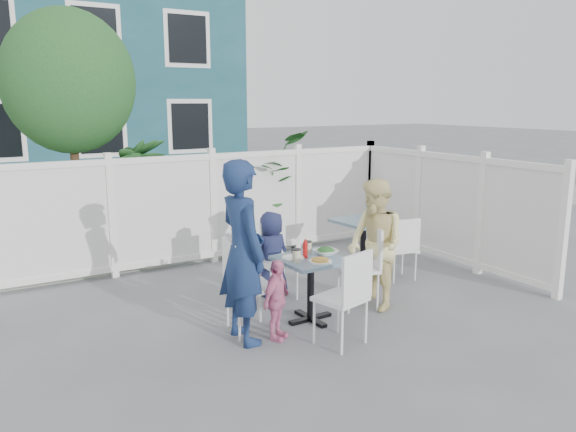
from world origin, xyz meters
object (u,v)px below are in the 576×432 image
chair_right (365,261)px  chair_left (242,279)px  chair_near (347,291)px  toddler (277,300)px  main_table (311,272)px  man (243,252)px  chair_back (274,255)px  spare_table (363,232)px  woman (375,245)px  boy (272,254)px

chair_right → chair_left: bearing=106.1°
chair_near → toddler: chair_near is taller
main_table → man: (-0.84, -0.08, 0.36)m
chair_back → chair_near: 1.60m
spare_table → toddler: (-2.14, -1.35, -0.16)m
spare_table → chair_left: 2.58m
chair_back → woman: (0.80, -0.91, 0.22)m
chair_right → chair_back: (-0.73, 0.82, -0.02)m
chair_back → chair_right: bearing=133.2°
man → chair_left: bearing=-21.3°
man → boy: size_ratio=1.74×
chair_right → boy: bearing=56.9°
boy → toddler: 1.32m
main_table → chair_near: size_ratio=0.74×
main_table → boy: bearing=87.5°
chair_right → chair_near: 1.14m
chair_right → boy: size_ratio=0.90×
boy → chair_near: bearing=78.1°
main_table → chair_near: bearing=-94.2°
chair_near → toddler: size_ratio=1.16×
chair_back → toddler: 1.27m
chair_near → spare_table: bearing=33.5°
main_table → toddler: (-0.56, -0.24, -0.13)m
toddler → chair_right: bearing=-21.4°
spare_table → chair_near: bearing=-131.8°
man → boy: 1.40m
chair_left → woman: (1.62, -0.12, 0.17)m
chair_right → toddler: (-1.33, -0.29, -0.14)m
woman → chair_left: bearing=-87.5°
chair_back → spare_table: bearing=-169.7°
chair_near → man: 1.08m
chair_left → man: (-0.06, -0.16, 0.33)m
main_table → woman: (0.84, -0.04, 0.20)m
chair_near → woman: bearing=22.5°
chair_back → woman: woman is taller
boy → woman: bearing=120.8°
spare_table → chair_left: bearing=-156.4°
chair_near → boy: bearing=72.0°
woman → toddler: woman is taller
chair_back → man: man is taller
spare_table → chair_right: chair_right is taller
chair_right → man: bearing=111.7°
woman → spare_table: bearing=153.9°
chair_back → man: 1.36m
spare_table → chair_back: (-1.54, -0.24, -0.05)m
chair_back → boy: bearing=-82.5°
chair_near → chair_right: bearing=28.4°
main_table → boy: boy is taller
chair_right → woman: size_ratio=0.63×
chair_left → toddler: 0.42m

